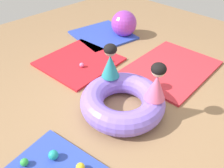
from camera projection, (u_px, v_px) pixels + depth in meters
The scene contains 13 objects.
ground_plane at pixel (122, 106), 3.17m from camera, with size 8.00×8.00×0.00m, color #93704C.
gym_mat_center_rear at pixel (79, 61), 4.07m from camera, with size 1.23×1.20×0.04m, color red.
gym_mat_near_left at pixel (171, 68), 3.90m from camera, with size 1.55×1.18×0.04m, color red.
gym_mat_near_right at pixel (103, 35), 4.93m from camera, with size 1.10×1.16×0.04m, color #2D47B7.
inflatable_cushion at pixel (123, 101), 3.02m from camera, with size 1.13×1.13×0.31m, color #8466E0.
child_in_pink at pixel (157, 82), 2.69m from camera, with size 0.31×0.31×0.50m.
child_in_teal at pixel (110, 61), 3.07m from camera, with size 0.35×0.35×0.50m.
play_ball_green at pixel (24, 162), 2.37m from camera, with size 0.08×0.08×0.08m, color green.
play_ball_pink at pixel (82, 65), 3.86m from camera, with size 0.08×0.08×0.08m, color pink.
play_ball_teal at pixel (53, 155), 2.43m from camera, with size 0.11×0.11×0.11m, color teal.
play_ball_yellow at pixel (80, 167), 2.32m from camera, with size 0.09×0.09×0.09m, color yellow.
play_ball_blue at pixel (110, 60), 4.01m from camera, with size 0.06×0.06×0.06m, color blue.
exercise_ball_large at pixel (124, 24), 4.80m from camera, with size 0.54×0.54×0.54m, color purple.
Camera 1 is at (-1.74, -1.54, 2.17)m, focal length 36.46 mm.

